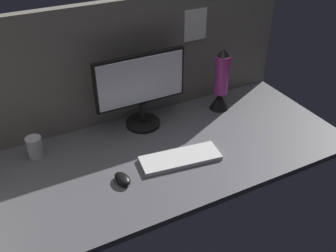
{
  "coord_description": "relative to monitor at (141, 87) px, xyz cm",
  "views": [
    {
      "loc": [
        -62.91,
        -130.65,
        111.58
      ],
      "look_at": [
        0.88,
        0.0,
        14.0
      ],
      "focal_mm": 40.98,
      "sensor_mm": 36.0,
      "label": 1
    }
  ],
  "objects": [
    {
      "name": "ground_plane",
      "position": [
        -2.19,
        -25.13,
        -23.53
      ],
      "size": [
        180.0,
        80.0,
        3.0
      ],
      "primitive_type": "cube",
      "color": "#515156"
    },
    {
      "name": "cubicle_wall_back",
      "position": [
        -2.13,
        12.37,
        9.1
      ],
      "size": [
        180.0,
        5.5,
        62.23
      ],
      "color": "slate",
      "rests_on": "ground_plane"
    },
    {
      "name": "monitor",
      "position": [
        0.0,
        0.0,
        0.0
      ],
      "size": [
        47.23,
        18.0,
        39.01
      ],
      "color": "black",
      "rests_on": "ground_plane"
    },
    {
      "name": "keyboard",
      "position": [
        3.17,
        -35.57,
        -21.03
      ],
      "size": [
        38.43,
        17.93,
        2.0
      ],
      "primitive_type": "cube",
      "rotation": [
        0.0,
        0.0,
        -0.14
      ],
      "color": "silver",
      "rests_on": "ground_plane"
    },
    {
      "name": "mouse",
      "position": [
        -26.02,
        -37.33,
        -20.33
      ],
      "size": [
        7.14,
        10.41,
        3.4
      ],
      "primitive_type": "ellipsoid",
      "rotation": [
        0.0,
        0.0,
        0.17
      ],
      "color": "black",
      "rests_on": "ground_plane"
    },
    {
      "name": "mug_steel",
      "position": [
        -55.09,
        -2.04,
        -16.96
      ],
      "size": [
        7.28,
        7.28,
        10.14
      ],
      "color": "#B2B2B7",
      "rests_on": "ground_plane"
    },
    {
      "name": "lava_lamp",
      "position": [
        44.81,
        -4.79,
        -7.22
      ],
      "size": [
        10.79,
        10.79,
        35.3
      ],
      "color": "black",
      "rests_on": "ground_plane"
    }
  ]
}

